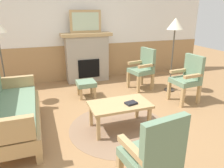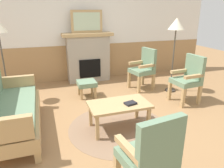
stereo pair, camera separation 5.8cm
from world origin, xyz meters
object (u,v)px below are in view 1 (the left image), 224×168
armchair_near_fireplace (188,77)px  couch (11,111)px  framed_picture (86,21)px  armchair_by_window_left (143,67)px  floor_lamp_by_chairs (175,29)px  armchair_front_left (154,154)px  footstool (86,85)px  fireplace (87,57)px  coffee_table (120,106)px  book_on_table (131,103)px

armchair_near_fireplace → couch: bearing=-177.1°
framed_picture → couch: 3.03m
armchair_by_window_left → floor_lamp_by_chairs: floor_lamp_by_chairs is taller
armchair_by_window_left → armchair_front_left: bearing=-115.6°
armchair_near_fireplace → armchair_by_window_left: 1.14m
footstool → fireplace: bearing=75.3°
footstool → armchair_by_window_left: size_ratio=0.41×
armchair_near_fireplace → floor_lamp_by_chairs: 1.12m
framed_picture → floor_lamp_by_chairs: size_ratio=0.48×
coffee_table → armchair_by_window_left: 2.00m
coffee_table → armchair_by_window_left: armchair_by_window_left is taller
couch → book_on_table: couch is taller
fireplace → couch: size_ratio=0.72×
fireplace → armchair_by_window_left: size_ratio=1.33×
coffee_table → footstool: coffee_table is taller
book_on_table → armchair_near_fireplace: bearing=22.1°
fireplace → footstool: fireplace is taller
fireplace → floor_lamp_by_chairs: floor_lamp_by_chairs is taller
book_on_table → footstool: size_ratio=0.45×
fireplace → armchair_by_window_left: (1.13, -1.04, -0.11)m
floor_lamp_by_chairs → coffee_table: bearing=-145.7°
framed_picture → floor_lamp_by_chairs: (1.67, -1.42, -0.11)m
couch → floor_lamp_by_chairs: 3.62m
book_on_table → coffee_table: bearing=152.7°
couch → footstool: (1.41, 1.10, -0.11)m
fireplace → armchair_near_fireplace: fireplace is taller
armchair_front_left → floor_lamp_by_chairs: bearing=53.0°
framed_picture → book_on_table: (0.07, -2.70, -1.10)m
fireplace → framed_picture: 0.91m
coffee_table → book_on_table: book_on_table is taller
footstool → armchair_front_left: 2.89m
coffee_table → armchair_front_left: armchair_front_left is taller
framed_picture → armchair_by_window_left: bearing=-42.6°
framed_picture → armchair_by_window_left: framed_picture is taller
fireplace → coffee_table: fireplace is taller
armchair_front_left → armchair_by_window_left: bearing=64.4°
couch → floor_lamp_by_chairs: floor_lamp_by_chairs is taller
footstool → floor_lamp_by_chairs: (1.97, -0.29, 1.17)m
fireplace → couch: 2.81m
couch → armchair_near_fireplace: size_ratio=1.84×
framed_picture → armchair_near_fireplace: 2.82m
floor_lamp_by_chairs → armchair_by_window_left: bearing=145.1°
framed_picture → book_on_table: bearing=-88.5°
fireplace → armchair_near_fireplace: bearing=-51.5°
armchair_near_fireplace → floor_lamp_by_chairs: size_ratio=0.58×
floor_lamp_by_chairs → framed_picture: bearing=139.7°
book_on_table → armchair_by_window_left: bearing=57.3°
couch → armchair_near_fireplace: (3.34, 0.17, 0.14)m
fireplace → coffee_table: (-0.09, -2.61, -0.27)m
coffee_table → footstool: size_ratio=2.40×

